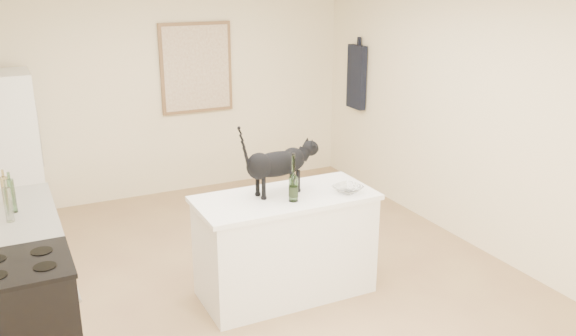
{
  "coord_description": "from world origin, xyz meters",
  "views": [
    {
      "loc": [
        -1.92,
        -4.4,
        2.66
      ],
      "look_at": [
        0.15,
        -0.15,
        1.12
      ],
      "focal_mm": 37.51,
      "sensor_mm": 36.0,
      "label": 1
    }
  ],
  "objects": [
    {
      "name": "glass_bowl",
      "position": [
        0.61,
        -0.36,
        0.93
      ],
      "size": [
        0.29,
        0.29,
        0.06
      ],
      "primitive_type": "imported",
      "rotation": [
        0.0,
        0.0,
        0.29
      ],
      "color": "white",
      "rests_on": "island_top"
    },
    {
      "name": "fridge",
      "position": [
        -1.95,
        2.35,
        0.85
      ],
      "size": [
        0.68,
        0.68,
        1.7
      ],
      "primitive_type": "cube",
      "color": "white",
      "rests_on": "floor"
    },
    {
      "name": "hanging_garment",
      "position": [
        2.19,
        2.05,
        1.4
      ],
      "size": [
        0.08,
        0.34,
        0.8
      ],
      "primitive_type": "cube",
      "color": "black",
      "rests_on": "wall_right"
    },
    {
      "name": "black_cat",
      "position": [
        0.06,
        -0.13,
        1.13
      ],
      "size": [
        0.69,
        0.28,
        0.47
      ],
      "primitive_type": null,
      "rotation": [
        0.0,
        0.0,
        0.11
      ],
      "color": "black",
      "rests_on": "island_top"
    },
    {
      "name": "floor",
      "position": [
        0.0,
        0.0,
        0.0
      ],
      "size": [
        5.5,
        5.5,
        0.0
      ],
      "primitive_type": "plane",
      "color": "#A58757",
      "rests_on": "ground"
    },
    {
      "name": "counter_bottle_cluster",
      "position": [
        -1.96,
        0.38,
        1.03
      ],
      "size": [
        0.1,
        0.46,
        0.27
      ],
      "color": "brown",
      "rests_on": "left_countertop"
    },
    {
      "name": "wall_back",
      "position": [
        0.0,
        2.75,
        1.3
      ],
      "size": [
        4.5,
        0.0,
        4.5
      ],
      "primitive_type": "plane",
      "rotation": [
        1.57,
        0.0,
        0.0
      ],
      "color": "beige",
      "rests_on": "ground"
    },
    {
      "name": "island_base",
      "position": [
        0.1,
        -0.2,
        0.43
      ],
      "size": [
        1.44,
        0.67,
        0.86
      ],
      "primitive_type": "cube",
      "color": "white",
      "rests_on": "floor"
    },
    {
      "name": "left_countertop",
      "position": [
        -1.95,
        0.3,
        0.88
      ],
      "size": [
        0.62,
        1.44,
        0.04
      ],
      "primitive_type": "cube",
      "color": "gray",
      "rests_on": "left_cabinets"
    },
    {
      "name": "island_top",
      "position": [
        0.1,
        -0.2,
        0.88
      ],
      "size": [
        1.5,
        0.7,
        0.04
      ],
      "primitive_type": "cube",
      "color": "white",
      "rests_on": "island_base"
    },
    {
      "name": "wine_bottle",
      "position": [
        0.11,
        -0.34,
        1.08
      ],
      "size": [
        0.08,
        0.08,
        0.36
      ],
      "primitive_type": "cylinder",
      "rotation": [
        0.0,
        0.0,
        0.02
      ],
      "color": "#2A5020",
      "rests_on": "island_top"
    },
    {
      "name": "artwork_frame",
      "position": [
        0.3,
        2.72,
        1.55
      ],
      "size": [
        0.9,
        0.03,
        1.1
      ],
      "primitive_type": "cube",
      "color": "brown",
      "rests_on": "wall_back"
    },
    {
      "name": "fridge_paper",
      "position": [
        -1.6,
        2.41,
        1.27
      ],
      "size": [
        0.06,
        0.14,
        0.2
      ],
      "primitive_type": "cube",
      "rotation": [
        0.0,
        0.0,
        -0.39
      ],
      "color": "beige",
      "rests_on": "fridge"
    },
    {
      "name": "artwork_canvas",
      "position": [
        0.3,
        2.7,
        1.55
      ],
      "size": [
        0.82,
        0.0,
        1.02
      ],
      "primitive_type": "cube",
      "color": "beige",
      "rests_on": "wall_back"
    },
    {
      "name": "wall_front",
      "position": [
        0.0,
        -2.75,
        1.3
      ],
      "size": [
        4.5,
        0.0,
        4.5
      ],
      "primitive_type": "plane",
      "rotation": [
        -1.57,
        0.0,
        0.0
      ],
      "color": "beige",
      "rests_on": "ground"
    },
    {
      "name": "left_cabinets",
      "position": [
        -1.95,
        0.3,
        0.43
      ],
      "size": [
        0.6,
        1.4,
        0.86
      ],
      "primitive_type": "cube",
      "color": "white",
      "rests_on": "floor"
    },
    {
      "name": "wall_right",
      "position": [
        2.25,
        0.0,
        1.3
      ],
      "size": [
        0.0,
        5.5,
        5.5
      ],
      "primitive_type": "plane",
      "rotation": [
        1.57,
        0.0,
        -1.57
      ],
      "color": "beige",
      "rests_on": "ground"
    },
    {
      "name": "stove",
      "position": [
        -1.95,
        -0.6,
        0.45
      ],
      "size": [
        0.6,
        0.6,
        0.9
      ],
      "primitive_type": "cube",
      "color": "black",
      "rests_on": "floor"
    }
  ]
}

